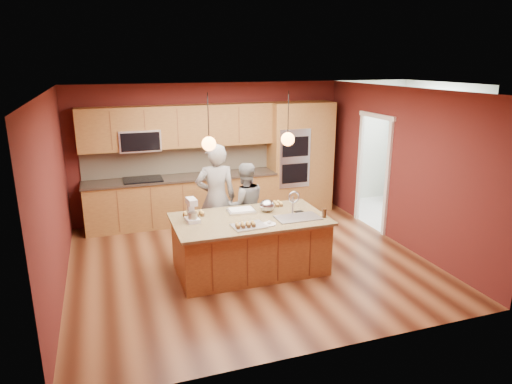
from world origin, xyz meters
name	(u,v)px	position (x,y,z in m)	size (l,w,h in m)	color
floor	(249,262)	(0.00, 0.00, 0.00)	(5.50, 5.50, 0.00)	#431F10
ceiling	(248,90)	(0.00, 0.00, 2.70)	(5.50, 5.50, 0.00)	white
wall_back	(211,151)	(0.00, 2.50, 1.35)	(5.50, 5.50, 0.00)	#541B17
wall_front	(323,239)	(0.00, -2.50, 1.35)	(5.50, 5.50, 0.00)	#541B17
wall_left	(53,197)	(-2.75, 0.00, 1.35)	(5.00, 5.00, 0.00)	#541B17
wall_right	(401,167)	(2.75, 0.00, 1.35)	(5.00, 5.00, 0.00)	#541B17
cabinet_run	(180,174)	(-0.68, 2.25, 0.98)	(3.74, 0.64, 2.30)	brown
oven_column	(300,157)	(1.85, 2.19, 1.15)	(1.30, 0.62, 2.30)	brown
doorway_trim	(373,174)	(2.73, 0.80, 1.05)	(0.08, 1.11, 2.20)	white
laundry_room	(434,120)	(4.35, 1.20, 1.95)	(2.60, 2.70, 2.70)	silver
pendant_left	(209,143)	(-0.66, -0.27, 2.00)	(0.20, 0.20, 0.80)	black
pendant_right	(288,139)	(0.52, -0.27, 2.00)	(0.20, 0.20, 0.80)	black
island	(251,243)	(-0.05, -0.27, 0.43)	(2.29, 1.29, 1.22)	brown
person_left	(216,198)	(-0.36, 0.62, 0.92)	(0.67, 0.44, 1.84)	black
person_right	(245,206)	(0.13, 0.62, 0.74)	(0.72, 0.56, 1.48)	slate
stand_mixer	(192,212)	(-0.92, -0.15, 0.99)	(0.21, 0.27, 0.35)	white
sheet_cake	(241,211)	(-0.11, 0.04, 0.87)	(0.43, 0.33, 0.05)	white
cooling_rack	(249,226)	(-0.20, -0.62, 0.85)	(0.47, 0.34, 0.02)	silver
mixing_bowl	(267,206)	(0.28, -0.06, 0.94)	(0.23, 0.23, 0.20)	#B2B4B9
plate	(269,224)	(0.10, -0.64, 0.85)	(0.20, 0.20, 0.01)	silver
tumbler	(324,213)	(1.00, -0.61, 0.91)	(0.07, 0.07, 0.13)	#371F0F
phone	(298,211)	(0.74, -0.24, 0.85)	(0.13, 0.07, 0.01)	black
cupcakes_left	(194,214)	(-0.85, 0.08, 0.88)	(0.33, 0.16, 0.07)	#D7AD52
cupcakes_rack	(245,225)	(-0.26, -0.67, 0.89)	(0.30, 0.15, 0.07)	#D7AD52
cupcakes_right	(276,204)	(0.52, 0.16, 0.88)	(0.22, 0.22, 0.06)	#D7AD52
washer	(429,195)	(4.19, 0.92, 0.46)	(0.57, 0.59, 0.93)	white
dryer	(410,183)	(4.22, 1.61, 0.55)	(0.68, 0.70, 1.09)	white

